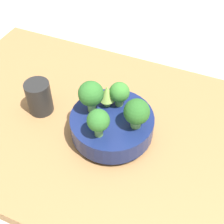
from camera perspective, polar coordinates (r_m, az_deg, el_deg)
ground_plane at (r=0.94m, az=-0.18°, el=-4.46°), size 6.00×6.00×0.00m
table at (r=0.93m, az=-0.18°, el=-3.67°), size 1.16×0.69×0.04m
bowl at (r=0.86m, az=-0.00°, el=-2.30°), size 0.23×0.23×0.07m
romanesco_piece_far at (r=0.85m, az=-0.90°, el=3.39°), size 0.05×0.05×0.07m
broccoli_floret_left at (r=0.82m, az=-3.88°, el=3.26°), size 0.07×0.07×0.10m
broccoli_floret_front at (r=0.76m, az=-2.52°, el=-1.68°), size 0.06×0.06×0.08m
broccoli_floret_right at (r=0.79m, az=4.54°, el=-0.07°), size 0.07×0.07×0.09m
broccoli_floret_back at (r=0.84m, az=1.37°, el=3.55°), size 0.06×0.06×0.07m
cup at (r=0.95m, az=-13.18°, el=2.64°), size 0.07×0.07×0.10m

